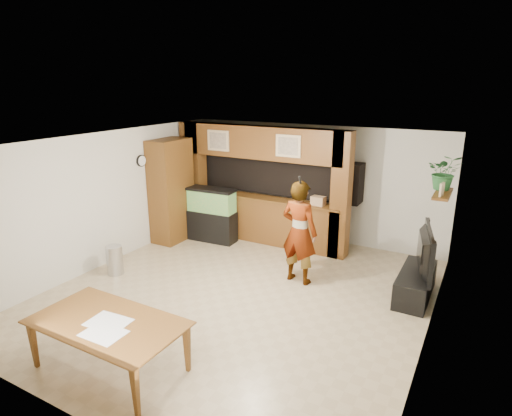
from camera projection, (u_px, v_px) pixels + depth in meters
The scene contains 21 objects.
floor at pixel (238, 294), 7.33m from camera, with size 6.50×6.50×0.00m, color tan.
ceiling at pixel (236, 143), 6.59m from camera, with size 6.50×6.50×0.00m, color white.
wall_back at pixel (312, 183), 9.68m from camera, with size 6.00×6.00×0.00m, color beige.
wall_left at pixel (106, 199), 8.35m from camera, with size 6.50×6.50×0.00m, color beige.
wall_right at pixel (434, 258), 5.57m from camera, with size 6.50×6.50×0.00m, color beige.
partition at pixel (262, 183), 9.60m from camera, with size 4.20×0.99×2.60m.
wall_clock at pixel (141, 161), 9.00m from camera, with size 0.05×0.25×0.25m.
wall_shelf at pixel (443, 194), 7.16m from camera, with size 0.25×0.90×0.04m, color brown.
pantry_cabinet at pixel (171, 191), 9.58m from camera, with size 0.58×0.94×2.30m, color brown.
trash_can at pixel (115, 260), 8.04m from camera, with size 0.30×0.30×0.56m, color #B2B2B7.
aquarium at pixel (212, 215), 9.66m from camera, with size 1.11×0.42×1.23m.
tv_stand at pixel (415, 284), 7.21m from camera, with size 0.50×1.37×0.46m, color black.
television at pixel (419, 250), 7.03m from camera, with size 1.32×0.17×0.76m, color black.
photo_frame at pixel (442, 190), 6.90m from camera, with size 0.03×0.17×0.22m, color tan.
potted_plant at pixel (445, 172), 7.27m from camera, with size 0.55×0.48×0.61m, color #276331.
person at pixel (299, 232), 7.57m from camera, with size 0.69×0.45×1.88m, color tan.
microphone at pixel (300, 180), 7.13m from camera, with size 0.03×0.03×0.16m, color black.
dining_table at pixel (107, 347), 5.31m from camera, with size 1.93×1.08×0.68m, color brown.
newspaper_a at pixel (109, 322), 5.22m from camera, with size 0.51×0.37×0.01m, color silver.
newspaper_b at pixel (104, 333), 4.99m from camera, with size 0.50×0.36×0.01m, color silver.
counter_box at pixel (318, 201), 8.84m from camera, with size 0.28×0.19×0.19m, color tan.
Camera 1 is at (3.46, -5.63, 3.51)m, focal length 30.00 mm.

